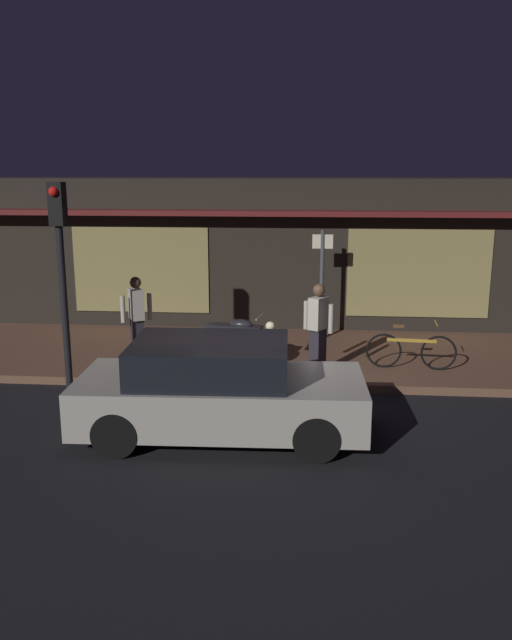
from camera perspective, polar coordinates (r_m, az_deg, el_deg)
ground_plane at (r=10.53m, az=0.36°, el=-8.02°), size 60.00×60.00×0.00m
sidewalk_slab at (r=13.35m, az=1.38°, el=-3.10°), size 18.00×4.00×0.15m
storefront_building at (r=16.33m, az=2.15°, el=6.06°), size 18.00×3.30×3.60m
motorcycle at (r=12.41m, az=-1.82°, el=-1.62°), size 1.69×0.61×0.97m
bicycle_parked at (r=12.44m, az=13.45°, el=-2.61°), size 1.66×0.42×0.91m
person_photographer at (r=12.63m, az=-10.44°, el=0.21°), size 0.57×0.44×1.67m
person_bystander at (r=11.71m, az=5.48°, el=-0.64°), size 0.57×0.44×1.67m
sign_post at (r=14.10m, az=5.81°, el=3.69°), size 0.44×0.09×2.40m
traffic_light_pole at (r=11.24m, az=-16.80°, el=5.80°), size 0.24×0.33×3.60m
parked_car_near at (r=9.40m, az=-3.38°, el=-6.13°), size 4.16×1.89×1.42m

